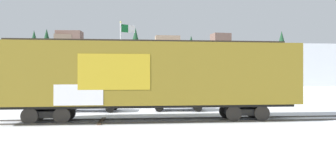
{
  "coord_description": "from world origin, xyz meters",
  "views": [
    {
      "loc": [
        -0.54,
        -17.72,
        2.63
      ],
      "look_at": [
        1.47,
        2.19,
        2.67
      ],
      "focal_mm": 32.29,
      "sensor_mm": 36.0,
      "label": 1
    }
  ],
  "objects_px": {
    "flagpole": "(123,51)",
    "parked_car_white": "(91,100)",
    "parked_car_silver": "(177,99)",
    "freight_car": "(149,75)"
  },
  "relations": [
    {
      "from": "flagpole",
      "to": "parked_car_white",
      "type": "xyz_separation_m",
      "value": [
        -2.15,
        -5.94,
        -4.18
      ]
    },
    {
      "from": "parked_car_white",
      "to": "parked_car_silver",
      "type": "height_order",
      "value": "parked_car_silver"
    },
    {
      "from": "freight_car",
      "to": "parked_car_silver",
      "type": "xyz_separation_m",
      "value": [
        2.34,
        5.2,
        -1.8
      ]
    },
    {
      "from": "flagpole",
      "to": "parked_car_white",
      "type": "distance_m",
      "value": 7.58
    },
    {
      "from": "parked_car_white",
      "to": "parked_car_silver",
      "type": "relative_size",
      "value": 1.1
    },
    {
      "from": "parked_car_white",
      "to": "freight_car",
      "type": "bearing_deg",
      "value": -51.55
    },
    {
      "from": "freight_car",
      "to": "parked_car_white",
      "type": "xyz_separation_m",
      "value": [
        -4.18,
        5.27,
        -1.87
      ]
    },
    {
      "from": "flagpole",
      "to": "parked_car_silver",
      "type": "xyz_separation_m",
      "value": [
        4.37,
        -6.01,
        -4.11
      ]
    },
    {
      "from": "freight_car",
      "to": "parked_car_white",
      "type": "height_order",
      "value": "freight_car"
    },
    {
      "from": "parked_car_white",
      "to": "flagpole",
      "type": "bearing_deg",
      "value": 70.11
    }
  ]
}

